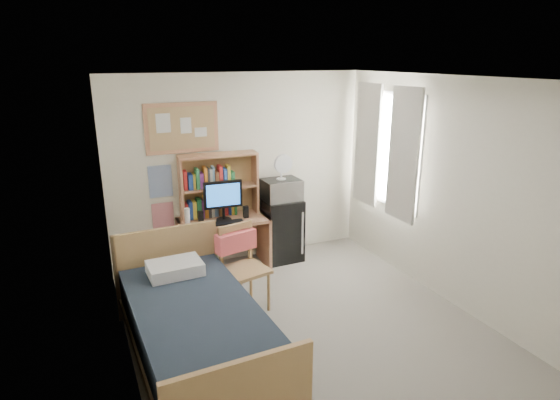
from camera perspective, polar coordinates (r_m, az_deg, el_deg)
name	(u,v)px	position (r m, az deg, el deg)	size (l,w,h in m)	color
floor	(309,330)	(5.19, 3.61, -15.57)	(3.60, 4.20, 0.02)	gray
ceiling	(315,79)	(4.38, 4.27, 14.55)	(3.60, 4.20, 0.02)	white
wall_back	(241,169)	(6.48, -4.82, 3.74)	(3.60, 0.04, 2.60)	white
wall_front	(477,319)	(3.10, 22.91, -13.21)	(3.60, 0.04, 2.60)	white
wall_left	(121,243)	(4.14, -18.78, -4.98)	(0.04, 4.20, 2.60)	white
wall_right	(452,193)	(5.66, 20.24, 0.75)	(0.04, 4.20, 2.60)	white
window_unit	(386,149)	(6.44, 12.82, 6.04)	(0.10, 1.40, 1.70)	white
curtain_left	(404,155)	(6.12, 14.83, 5.31)	(0.04, 0.55, 1.70)	beige
curtain_right	(367,145)	(6.75, 10.59, 6.65)	(0.04, 0.55, 1.70)	beige
bulletin_board	(182,128)	(6.14, -11.87, 8.59)	(0.94, 0.03, 0.64)	tan
poster_wave	(160,181)	(6.21, -14.38, 2.21)	(0.30, 0.01, 0.42)	#2954A5
poster_japan	(163,216)	(6.35, -14.07, -1.89)	(0.28, 0.01, 0.36)	red
desk	(224,244)	(6.37, -6.86, -5.39)	(1.18, 0.59, 0.74)	tan
desk_chair	(246,269)	(5.33, -4.20, -8.41)	(0.50, 0.50, 1.00)	tan
mini_fridge	(281,229)	(6.65, 0.06, -3.57)	(0.52, 0.52, 0.89)	black
bed	(197,336)	(4.59, -10.05, -15.98)	(1.11, 2.21, 0.61)	black
hutch	(219,185)	(6.25, -7.45, 1.82)	(1.03, 0.26, 0.85)	tan
monitor	(223,201)	(6.10, -6.94, -0.07)	(0.50, 0.04, 0.54)	black
keyboard	(227,223)	(6.05, -6.54, -2.77)	(0.44, 0.14, 0.02)	black
speaker_left	(201,217)	(6.10, -9.62, -2.06)	(0.06, 0.06, 0.16)	black
speaker_right	(246,212)	(6.23, -4.20, -1.45)	(0.07, 0.07, 0.16)	black
water_bottle	(187,217)	(6.02, -11.24, -2.04)	(0.07, 0.07, 0.23)	white
hoodie	(236,241)	(5.38, -5.41, -5.02)	(0.48, 0.15, 0.23)	#FD6062
microwave	(281,190)	(6.44, 0.14, 1.27)	(0.50, 0.38, 0.29)	silver
desk_fan	(281,168)	(6.37, 0.14, 3.91)	(0.26, 0.26, 0.32)	white
pillow	(175,268)	(5.06, -12.68, -8.10)	(0.55, 0.38, 0.13)	white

